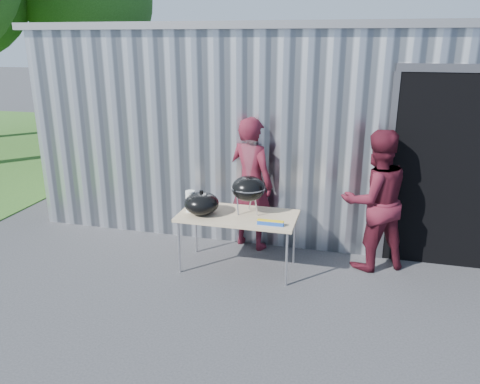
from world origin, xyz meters
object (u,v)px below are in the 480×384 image
(person_cook, at_px, (251,184))
(kettle_grill, at_px, (248,182))
(person_bystander, at_px, (375,201))
(folding_table, at_px, (238,217))

(person_cook, bearing_deg, kettle_grill, 122.41)
(kettle_grill, xyz_separation_m, person_cook, (-0.12, 0.65, -0.23))
(person_bystander, bearing_deg, folding_table, -10.19)
(kettle_grill, height_order, person_cook, person_cook)
(folding_table, relative_size, person_cook, 0.79)
(person_cook, bearing_deg, folding_table, 112.15)
(kettle_grill, distance_m, person_bystander, 1.64)
(folding_table, relative_size, person_bystander, 0.82)
(person_cook, xyz_separation_m, person_bystander, (1.68, -0.23, -0.03))
(kettle_grill, distance_m, person_cook, 0.70)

